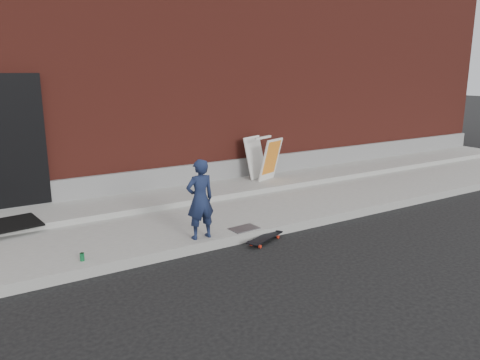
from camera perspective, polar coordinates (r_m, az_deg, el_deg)
ground at (r=7.12m, az=-0.58°, el=-7.97°), size 80.00×80.00×0.00m
sidewalk at (r=8.34m, az=-5.90°, el=-4.23°), size 20.00×3.00×0.15m
apron at (r=9.09m, az=-8.39°, el=-1.98°), size 20.00×1.20×0.10m
building at (r=13.13m, az=-16.91°, el=12.46°), size 20.00×8.10×5.00m
child at (r=6.83m, az=-4.89°, el=-2.35°), size 0.44×0.29×1.19m
skateboard at (r=7.23m, az=3.05°, el=-7.06°), size 0.75×0.45×0.08m
pizza_sign at (r=10.10m, az=2.89°, el=2.70°), size 0.75×0.81×0.93m
soda_can at (r=6.52m, az=-18.69°, el=-8.87°), size 0.07×0.07×0.11m
doormat at (r=8.05m, az=-26.58°, el=-4.89°), size 1.02×0.87×0.03m
utility_plate at (r=7.36m, az=0.51°, el=-5.93°), size 0.46×0.32×0.01m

